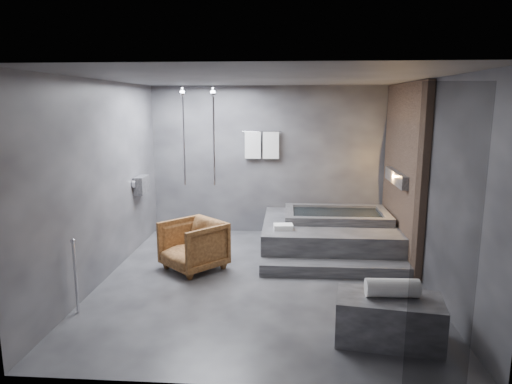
{
  "coord_description": "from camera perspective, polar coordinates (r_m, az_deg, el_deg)",
  "views": [
    {
      "loc": [
        0.35,
        -6.14,
        2.49
      ],
      "look_at": [
        -0.11,
        0.3,
        1.22
      ],
      "focal_mm": 32.0,
      "sensor_mm": 36.0,
      "label": 1
    }
  ],
  "objects": [
    {
      "name": "room",
      "position": [
        6.43,
        4.47,
        4.32
      ],
      "size": [
        5.0,
        5.04,
        2.82
      ],
      "color": "#29292C",
      "rests_on": "ground"
    },
    {
      "name": "tub_deck",
      "position": [
        7.94,
        9.01,
        -5.39
      ],
      "size": [
        2.2,
        2.0,
        0.5
      ],
      "primitive_type": "cube",
      "color": "#2E2E30",
      "rests_on": "ground"
    },
    {
      "name": "tub_step",
      "position": [
        6.88,
        9.8,
        -9.45
      ],
      "size": [
        2.2,
        0.36,
        0.18
      ],
      "primitive_type": "cube",
      "color": "#2E2E30",
      "rests_on": "ground"
    },
    {
      "name": "concrete_bench",
      "position": [
        5.18,
        16.24,
        -15.02
      ],
      "size": [
        1.16,
        0.75,
        0.49
      ],
      "primitive_type": "cube",
      "rotation": [
        0.0,
        0.0,
        -0.15
      ],
      "color": "#373739",
      "rests_on": "ground"
    },
    {
      "name": "driftwood_chair",
      "position": [
        6.99,
        -7.84,
        -6.6
      ],
      "size": [
        1.14,
        1.15,
        0.75
      ],
      "primitive_type": "imported",
      "rotation": [
        0.0,
        0.0,
        -0.75
      ],
      "color": "#472811",
      "rests_on": "ground"
    },
    {
      "name": "rolled_towel",
      "position": [
        5.07,
        16.66,
        -11.4
      ],
      "size": [
        0.56,
        0.21,
        0.2
      ],
      "primitive_type": "cylinder",
      "rotation": [
        0.0,
        1.57,
        0.03
      ],
      "color": "white",
      "rests_on": "concrete_bench"
    },
    {
      "name": "deck_towel",
      "position": [
        7.31,
        3.43,
        -4.37
      ],
      "size": [
        0.32,
        0.25,
        0.08
      ],
      "primitive_type": "cube",
      "rotation": [
        0.0,
        0.0,
        0.1
      ],
      "color": "white",
      "rests_on": "tub_deck"
    }
  ]
}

